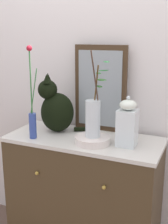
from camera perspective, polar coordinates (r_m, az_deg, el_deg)
wall_back at (r=2.19m, az=3.22°, el=7.33°), size 4.40×0.08×2.60m
sideboard at (r=2.20m, az=-0.00°, el=-16.15°), size 1.05×0.48×0.91m
mirror_leaning at (r=2.10m, az=3.14°, el=4.49°), size 0.38×0.03×0.61m
cat_sitting at (r=2.10m, az=-5.44°, el=0.77°), size 0.41×0.26×0.42m
vase_slim_green at (r=1.98m, az=-9.91°, el=-0.75°), size 0.08×0.05×0.61m
bowl_porcelain at (r=1.90m, az=1.68°, el=-5.37°), size 0.23×0.23×0.05m
vase_glass_clear at (r=1.85m, az=1.79°, el=-0.84°), size 0.17×0.15×0.54m
jar_lidded_porcelain at (r=1.84m, az=8.33°, el=-2.24°), size 0.12×0.12×0.32m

